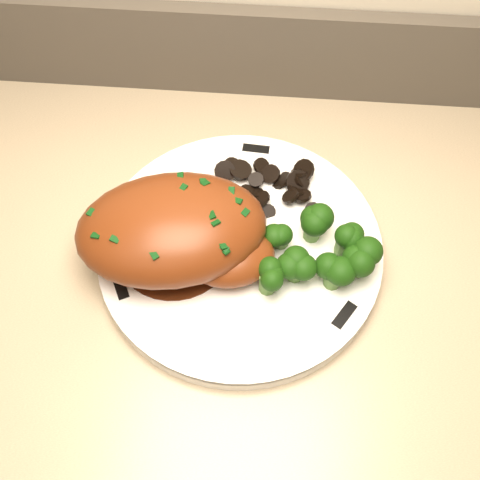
{
  "coord_description": "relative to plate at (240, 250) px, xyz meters",
  "views": [
    {
      "loc": [
        0.33,
        1.43,
        1.42
      ],
      "look_at": [
        0.3,
        1.74,
        0.89
      ],
      "focal_mm": 45.0,
      "sensor_mm": 36.0,
      "label": 1
    }
  ],
  "objects": [
    {
      "name": "mushroom_pile",
      "position": [
        0.02,
        0.07,
        0.02
      ],
      "size": [
        0.1,
        0.07,
        0.03
      ],
      "color": "black",
      "rests_on": "plate"
    },
    {
      "name": "rim_accent_1",
      "position": [
        -0.12,
        -0.06,
        0.01
      ],
      "size": [
        0.02,
        0.03,
        0.0
      ],
      "primitive_type": "cube",
      "rotation": [
        0.0,
        0.0,
        5.17
      ],
      "color": "black",
      "rests_on": "plate"
    },
    {
      "name": "chicken_breast",
      "position": [
        -0.06,
        -0.01,
        0.05
      ],
      "size": [
        0.22,
        0.17,
        0.07
      ],
      "rotation": [
        0.0,
        0.0,
        0.21
      ],
      "color": "brown",
      "rests_on": "plate"
    },
    {
      "name": "plate",
      "position": [
        0.0,
        0.0,
        0.0
      ],
      "size": [
        0.38,
        0.38,
        0.02
      ],
      "primitive_type": "cylinder",
      "rotation": [
        0.0,
        0.0,
        0.35
      ],
      "color": "white",
      "rests_on": "counter"
    },
    {
      "name": "rim_accent_0",
      "position": [
        0.01,
        0.13,
        0.01
      ],
      "size": [
        0.03,
        0.01,
        0.0
      ],
      "primitive_type": "cube",
      "rotation": [
        0.0,
        0.0,
        3.08
      ],
      "color": "black",
      "rests_on": "plate"
    },
    {
      "name": "broccoli_florets",
      "position": [
        0.08,
        -0.02,
        0.03
      ],
      "size": [
        0.12,
        0.09,
        0.04
      ],
      "rotation": [
        0.0,
        0.0,
        -0.14
      ],
      "color": "#558237",
      "rests_on": "plate"
    },
    {
      "name": "gravy_pool",
      "position": [
        -0.07,
        -0.01,
        0.01
      ],
      "size": [
        0.12,
        0.12,
        0.0
      ],
      "primitive_type": "cylinder",
      "color": "#3E1A0B",
      "rests_on": "plate"
    },
    {
      "name": "rim_accent_2",
      "position": [
        0.11,
        -0.07,
        0.01
      ],
      "size": [
        0.03,
        0.03,
        0.0
      ],
      "primitive_type": "cube",
      "rotation": [
        0.0,
        0.0,
        7.27
      ],
      "color": "black",
      "rests_on": "plate"
    }
  ]
}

